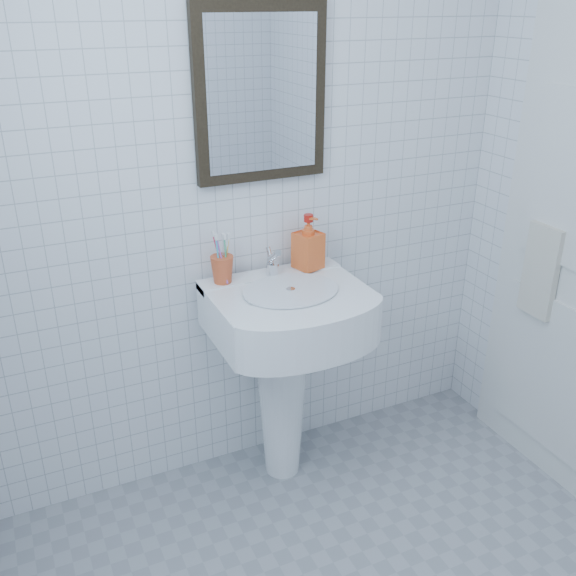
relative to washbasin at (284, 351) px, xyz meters
name	(u,v)px	position (x,y,z in m)	size (l,w,h in m)	color
wall_back	(249,177)	(-0.04, 0.21, 0.65)	(2.20, 0.02, 2.50)	white
washbasin	(284,351)	(0.00, 0.00, 0.00)	(0.58, 0.42, 0.89)	white
faucet	(273,264)	(0.00, 0.11, 0.33)	(0.05, 0.11, 0.12)	silver
toothbrush_cup	(222,269)	(-0.20, 0.12, 0.34)	(0.09, 0.09, 0.10)	#C84B25
soap_dispenser	(308,242)	(0.16, 0.12, 0.39)	(0.10, 0.10, 0.22)	#E94416
wall_mirror	(261,94)	(0.00, 0.19, 0.95)	(0.50, 0.04, 0.62)	black
towel_ring	(552,228)	(1.02, -0.28, 0.45)	(0.18, 0.18, 0.01)	silver
hand_towel	(541,271)	(1.00, -0.28, 0.27)	(0.03, 0.16, 0.38)	beige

